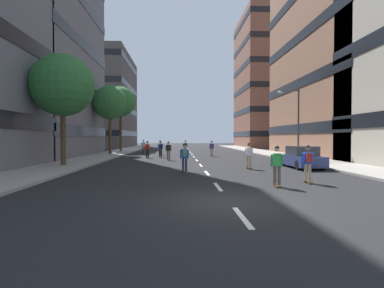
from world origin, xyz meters
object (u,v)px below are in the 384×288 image
skater_3 (308,161)px  skater_5 (160,147)px  parked_car_near (301,158)px  skater_0 (185,146)px  skater_2 (249,154)px  street_tree_near (121,102)px  skater_1 (143,146)px  skater_9 (277,164)px  streetlamp_right (295,116)px  skater_10 (168,150)px  street_tree_far (110,103)px  skater_8 (161,148)px  skater_6 (212,147)px  skater_4 (185,156)px  skater_7 (147,148)px  street_tree_mid (63,85)px

skater_3 → skater_5: bearing=109.9°
parked_car_near → skater_5: skater_5 is taller
skater_0 → skater_2: bearing=-77.3°
street_tree_near → skater_2: street_tree_near is taller
street_tree_near → skater_1: bearing=-33.0°
skater_2 → skater_9: (-0.48, -7.24, 0.00)m
skater_2 → skater_9: bearing=-93.8°
streetlamp_right → skater_10: size_ratio=3.65×
skater_10 → skater_9: bearing=-71.2°
street_tree_far → skater_1: bearing=51.8°
skater_1 → skater_5: bearing=-63.3°
skater_8 → skater_9: (6.15, -19.10, -0.03)m
skater_0 → skater_6: (2.87, -3.68, 0.00)m
street_tree_near → skater_5: 11.49m
street_tree_near → skater_4: 28.16m
street_tree_near → skater_6: bearing=-40.6°
street_tree_near → skater_0: street_tree_near is taller
skater_0 → skater_10: size_ratio=1.00×
skater_0 → skater_4: size_ratio=1.00×
streetlamp_right → skater_2: 10.57m
skater_6 → street_tree_near: bearing=139.4°
skater_0 → skater_9: bearing=-82.1°
street_tree_near → skater_2: 27.95m
skater_4 → skater_8: size_ratio=1.00×
skater_2 → skater_10: 9.81m
parked_car_near → streetlamp_right: bearing=72.1°
skater_7 → skater_8: bearing=33.9°
skater_0 → skater_9: size_ratio=1.00×
skater_5 → skater_9: 24.54m
street_tree_mid → skater_3: size_ratio=4.49×
street_tree_far → skater_0: 10.62m
skater_10 → skater_8: bearing=103.8°
street_tree_mid → skater_5: bearing=66.9°
street_tree_mid → skater_0: street_tree_mid is taller
street_tree_far → streetlamp_right: size_ratio=1.27×
street_tree_near → street_tree_far: (-0.00, -6.76, -0.93)m
streetlamp_right → skater_6: bearing=142.2°
street_tree_far → skater_8: (6.44, -5.27, -5.31)m
skater_3 → skater_6: same height
skater_9 → skater_10: (-5.19, 15.23, 0.00)m
street_tree_near → skater_3: (14.36, -30.20, -6.24)m
street_tree_near → skater_10: bearing=-65.1°
skater_3 → skater_4: 7.03m
streetlamp_right → skater_3: size_ratio=3.65×
skater_2 → skater_8: same height
skater_1 → skater_5: size_ratio=1.00×
skater_3 → skater_10: size_ratio=1.00×
parked_car_near → skater_4: 8.68m
skater_9 → street_tree_far: bearing=117.3°
street_tree_far → skater_7: (5.14, -6.14, -5.31)m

